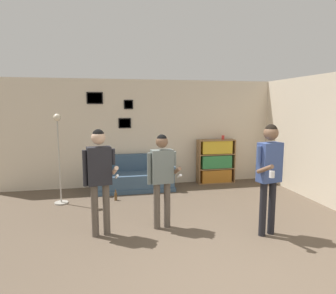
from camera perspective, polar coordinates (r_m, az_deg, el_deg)
The scene contains 11 objects.
ground_plane at distance 3.75m, azimuth 13.54°, elevation -25.59°, with size 20.00×20.00×0.00m, color brown.
wall_back at distance 7.78m, azimuth -1.45°, elevation 2.76°, with size 8.38×0.08×2.70m.
wall_right at distance 6.86m, azimuth 28.38°, elevation 1.07°, with size 0.06×7.18×2.70m.
couch at distance 7.45m, azimuth -6.27°, elevation -5.89°, with size 1.87×0.80×0.84m.
bookshelf at distance 8.06m, azimuth 9.08°, elevation -2.72°, with size 0.99×0.30×1.16m.
floor_lamp at distance 6.58m, azimuth -20.05°, elevation -1.55°, with size 0.28×0.28×1.89m.
person_player_foreground_left at distance 4.77m, azimuth -12.93°, elevation -4.50°, with size 0.54×0.44×1.70m.
person_player_foreground_center at distance 4.96m, azimuth -1.16°, elevation -4.75°, with size 0.53×0.43×1.59m.
person_watcher_holding_cup at distance 4.92m, azimuth 18.76°, elevation -3.68°, with size 0.49×0.50×1.77m.
bottle_on_floor at distance 6.71m, azimuth -9.93°, elevation -9.21°, with size 0.06×0.06×0.24m.
drinking_cup at distance 8.04m, azimuth 10.43°, elevation 1.81°, with size 0.07×0.07×0.11m.
Camera 1 is at (-1.39, -2.81, 2.06)m, focal length 32.00 mm.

